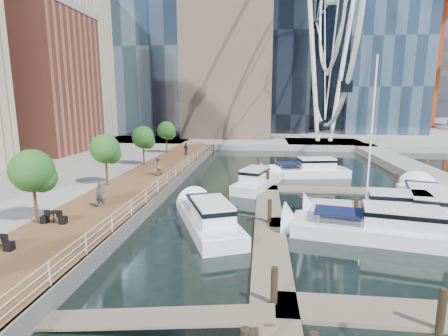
% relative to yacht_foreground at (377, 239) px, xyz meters
% --- Properties ---
extents(ground, '(520.00, 520.00, 0.00)m').
position_rel_yacht_foreground_xyz_m(ground, '(-9.65, -6.16, 0.00)').
color(ground, black).
rests_on(ground, ground).
extents(boardwalk, '(6.00, 60.00, 1.00)m').
position_rel_yacht_foreground_xyz_m(boardwalk, '(-18.65, 8.84, 0.50)').
color(boardwalk, brown).
rests_on(boardwalk, ground).
extents(seawall, '(0.25, 60.00, 1.00)m').
position_rel_yacht_foreground_xyz_m(seawall, '(-15.65, 8.84, 0.50)').
color(seawall, '#595954').
rests_on(seawall, ground).
extents(land_far, '(200.00, 114.00, 1.00)m').
position_rel_yacht_foreground_xyz_m(land_far, '(-9.65, 95.84, 0.50)').
color(land_far, gray).
rests_on(land_far, ground).
extents(breakwater, '(4.00, 60.00, 1.00)m').
position_rel_yacht_foreground_xyz_m(breakwater, '(10.35, 13.84, 0.50)').
color(breakwater, gray).
rests_on(breakwater, ground).
extents(pier, '(14.00, 12.00, 1.00)m').
position_rel_yacht_foreground_xyz_m(pier, '(4.35, 45.84, 0.50)').
color(pier, gray).
rests_on(pier, ground).
extents(railing, '(0.10, 60.00, 1.05)m').
position_rel_yacht_foreground_xyz_m(railing, '(-15.75, 8.84, 1.52)').
color(railing, white).
rests_on(railing, boardwalk).
extents(floating_docks, '(16.00, 34.00, 2.60)m').
position_rel_yacht_foreground_xyz_m(floating_docks, '(-1.68, 3.82, 0.49)').
color(floating_docks, '#6D6051').
rests_on(floating_docks, ground).
extents(ferris_wheel, '(5.80, 45.60, 47.80)m').
position_rel_yacht_foreground_xyz_m(ferris_wheel, '(4.35, 45.84, 25.92)').
color(ferris_wheel, white).
rests_on(ferris_wheel, ground).
extents(street_trees, '(2.60, 42.60, 4.60)m').
position_rel_yacht_foreground_xyz_m(street_trees, '(-21.05, 7.84, 4.29)').
color(street_trees, '#3F2B1C').
rests_on(street_trees, ground).
extents(yacht_foreground, '(11.86, 5.31, 2.15)m').
position_rel_yacht_foreground_xyz_m(yacht_foreground, '(0.00, 0.00, 0.00)').
color(yacht_foreground, white).
rests_on(yacht_foreground, ground).
extents(pedestrian_near, '(0.74, 0.55, 1.84)m').
position_rel_yacht_foreground_xyz_m(pedestrian_near, '(-18.50, 1.23, 1.92)').
color(pedestrian_near, '#474B5E').
rests_on(pedestrian_near, boardwalk).
extents(pedestrian_mid, '(1.04, 1.14, 1.90)m').
position_rel_yacht_foreground_xyz_m(pedestrian_mid, '(-17.76, 12.40, 1.95)').
color(pedestrian_mid, '#886E5E').
rests_on(pedestrian_mid, boardwalk).
extents(pedestrian_far, '(1.08, 0.99, 1.77)m').
position_rel_yacht_foreground_xyz_m(pedestrian_far, '(-17.78, 25.96, 1.89)').
color(pedestrian_far, '#31363E').
rests_on(pedestrian_far, boardwalk).
extents(moored_yachts, '(22.84, 35.46, 11.50)m').
position_rel_yacht_foreground_xyz_m(moored_yachts, '(-0.30, 4.88, 0.00)').
color(moored_yachts, silver).
rests_on(moored_yachts, ground).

